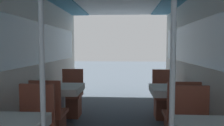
{
  "coord_description": "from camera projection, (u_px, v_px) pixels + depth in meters",
  "views": [
    {
      "loc": [
        0.16,
        -1.02,
        1.38
      ],
      "look_at": [
        -0.07,
        2.79,
        1.1
      ],
      "focal_mm": 35.0,
      "sensor_mm": 36.0,
      "label": 1
    }
  ],
  "objects": [
    {
      "name": "wall_left",
      "position": [
        17.0,
        62.0,
        3.02
      ],
      "size": [
        0.05,
        6.62,
        2.26
      ],
      "color": "silver",
      "rests_on": "ground_plane"
    },
    {
      "name": "wall_right",
      "position": [
        215.0,
        63.0,
        2.86
      ],
      "size": [
        0.05,
        6.62,
        2.26
      ],
      "color": "silver",
      "rests_on": "ground_plane"
    },
    {
      "name": "support_pole_left_0",
      "position": [
        42.0,
        77.0,
        1.85
      ],
      "size": [
        0.05,
        0.05,
        2.26
      ],
      "color": "silver",
      "rests_on": "ground_plane"
    },
    {
      "name": "dining_table_left_1",
      "position": [
        62.0,
        92.0,
        3.74
      ],
      "size": [
        0.67,
        0.67,
        0.72
      ],
      "color": "#4C4C51",
      "rests_on": "ground_plane"
    },
    {
      "name": "chair_left_near_1",
      "position": [
        50.0,
        123.0,
        3.15
      ],
      "size": [
        0.43,
        0.43,
        0.93
      ],
      "color": "brown",
      "rests_on": "ground_plane"
    },
    {
      "name": "chair_left_far_1",
      "position": [
        71.0,
        102.0,
        4.38
      ],
      "size": [
        0.43,
        0.43,
        0.93
      ],
      "rotation": [
        0.0,
        0.0,
        3.14
      ],
      "color": "brown",
      "rests_on": "ground_plane"
    },
    {
      "name": "support_pole_right_0",
      "position": [
        173.0,
        78.0,
        1.78
      ],
      "size": [
        0.05,
        0.05,
        2.26
      ],
      "color": "silver",
      "rests_on": "ground_plane"
    },
    {
      "name": "dining_table_right_1",
      "position": [
        171.0,
        93.0,
        3.63
      ],
      "size": [
        0.67,
        0.67,
        0.72
      ],
      "color": "#4C4C51",
      "rests_on": "ground_plane"
    },
    {
      "name": "chair_right_near_1",
      "position": [
        180.0,
        126.0,
        3.04
      ],
      "size": [
        0.43,
        0.43,
        0.93
      ],
      "color": "brown",
      "rests_on": "ground_plane"
    },
    {
      "name": "chair_right_far_1",
      "position": [
        164.0,
        103.0,
        4.26
      ],
      "size": [
        0.43,
        0.43,
        0.93
      ],
      "rotation": [
        0.0,
        0.0,
        3.14
      ],
      "color": "brown",
      "rests_on": "ground_plane"
    }
  ]
}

